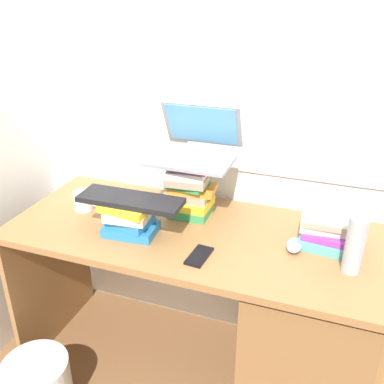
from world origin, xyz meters
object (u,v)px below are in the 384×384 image
Objects in this scene: book_stack_keyboard_riser at (130,218)px; computer_mouse at (294,245)px; laptop at (195,145)px; mug at (84,201)px; book_stack_tall at (189,189)px; book_stack_side at (328,232)px; desk at (280,323)px; water_bottle at (355,245)px; keyboard at (130,200)px; cell_phone at (199,256)px.

computer_mouse is at bearing 9.23° from book_stack_keyboard_riser.
laptop reaches higher than mug.
laptop reaches higher than book_stack_keyboard_riser.
book_stack_tall is 1.11× the size of book_stack_side.
water_bottle reaches higher than desk.
water_bottle is at bearing -58.57° from book_stack_side.
book_stack_side is at bearing 36.14° from computer_mouse.
keyboard is (0.01, 0.01, 0.08)m from book_stack_keyboard_riser.
book_stack_keyboard_riser reaches higher than mug.
water_bottle reaches higher than keyboard.
keyboard is 0.85m from water_bottle.
book_stack_keyboard_riser is at bearing -166.15° from book_stack_side.
desk is at bearing -125.44° from computer_mouse.
book_stack_tall is 0.30m from book_stack_keyboard_riser.
keyboard reaches higher than book_stack_side.
water_bottle is at bearing -21.87° from laptop.
mug is at bearing 179.44° from computer_mouse.
laptop is 0.84× the size of keyboard.
computer_mouse is (0.02, 0.03, 0.37)m from desk.
book_stack_keyboard_riser is at bearing -21.40° from mug.
desk is 0.49m from cell_phone.
water_bottle is at bearing 2.08° from book_stack_keyboard_riser.
mug is (-0.94, 0.01, 0.03)m from computer_mouse.
keyboard is at bearing -171.13° from computer_mouse.
laptop is (0.17, 0.31, 0.23)m from book_stack_keyboard_riser.
laptop is at bearing 157.19° from computer_mouse.
mug reaches higher than desk.
mug is at bearing 175.84° from water_bottle.
laptop is (-0.59, 0.12, 0.24)m from book_stack_side.
book_stack_tall is at bearing 54.90° from book_stack_keyboard_riser.
laptop is 0.76m from water_bottle.
mug is at bearing 158.95° from keyboard.
cell_phone is at bearing -63.73° from book_stack_tall.
laptop is 2.60× the size of cell_phone.
mug is (-0.46, -0.12, -0.08)m from book_stack_tall.
book_stack_side is at bearing -11.39° from laptop.
book_stack_keyboard_riser is 0.78m from book_stack_side.
book_stack_side is 1.61× the size of cell_phone.
laptop reaches higher than water_bottle.
book_stack_tall is at bearing 54.35° from keyboard.
laptop is at bearing 88.71° from book_stack_tall.
cell_phone is at bearing -151.40° from computer_mouse.
laptop is at bearing 116.55° from cell_phone.
laptop is 0.59m from computer_mouse.
keyboard is at bearing -173.39° from desk.
water_bottle is (0.69, -0.21, -0.01)m from book_stack_tall.
book_stack_side is at bearing 13.85° from book_stack_keyboard_riser.
mug is at bearing -157.44° from laptop.
computer_mouse is at bearing -22.81° from laptop.
book_stack_tall is at bearing 163.12° from water_bottle.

